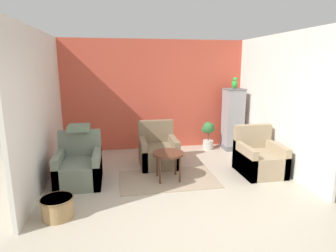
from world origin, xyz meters
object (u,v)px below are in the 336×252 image
object	(u,v)px
armchair_right	(259,159)
birdcage	(233,119)
potted_plant	(208,133)
wicker_basket	(57,207)
armchair_left	(79,168)
parrot	(235,83)
coffee_table	(168,156)
armchair_middle	(158,152)

from	to	relation	value
armchair_right	birdcage	size ratio (longest dim) A/B	0.59
armchair_right	potted_plant	size ratio (longest dim) A/B	1.30
potted_plant	wicker_basket	distance (m)	4.23
armchair_left	armchair_right	xyz separation A→B (m)	(3.47, -0.15, 0.00)
potted_plant	wicker_basket	size ratio (longest dim) A/B	1.55
wicker_basket	parrot	bearing A→B (deg)	35.56
armchair_right	parrot	distance (m)	2.16
coffee_table	armchair_middle	size ratio (longest dim) A/B	0.64
potted_plant	wicker_basket	xyz separation A→B (m)	(-3.16, -2.79, -0.25)
armchair_left	armchair_right	size ratio (longest dim) A/B	1.00
armchair_right	birdcage	distance (m)	1.72
coffee_table	potted_plant	bearing A→B (deg)	51.99
coffee_table	armchair_right	world-z (taller)	armchair_right
birdcage	wicker_basket	world-z (taller)	birdcage
armchair_middle	parrot	world-z (taller)	parrot
wicker_basket	potted_plant	bearing A→B (deg)	41.43
parrot	potted_plant	size ratio (longest dim) A/B	0.40
wicker_basket	armchair_left	bearing A→B (deg)	81.95
armchair_right	birdcage	bearing A→B (deg)	85.53
wicker_basket	armchair_right	bearing A→B (deg)	16.05
coffee_table	birdcage	distance (m)	2.59
armchair_right	armchair_middle	bearing A→B (deg)	156.60
armchair_right	armchair_left	bearing A→B (deg)	177.59
armchair_middle	armchair_left	bearing A→B (deg)	-156.35
armchair_right	birdcage	xyz separation A→B (m)	(0.13, 1.64, 0.48)
armchair_middle	birdcage	distance (m)	2.25
coffee_table	armchair_left	size ratio (longest dim) A/B	0.64
armchair_middle	parrot	size ratio (longest dim) A/B	3.22
birdcage	potted_plant	xyz separation A→B (m)	(-0.60, 0.10, -0.36)
wicker_basket	coffee_table	bearing A→B (deg)	30.11
armchair_right	parrot	world-z (taller)	parrot
coffee_table	potted_plant	distance (m)	2.22
armchair_middle	birdcage	bearing A→B (deg)	21.78
birdcage	parrot	size ratio (longest dim) A/B	5.43
coffee_table	armchair_middle	bearing A→B (deg)	94.74
coffee_table	wicker_basket	world-z (taller)	coffee_table
armchair_right	armchair_middle	distance (m)	2.08
coffee_table	armchair_middle	world-z (taller)	armchair_middle
potted_plant	armchair_left	bearing A→B (deg)	-151.90
potted_plant	coffee_table	bearing A→B (deg)	-128.01
armchair_left	armchair_right	bearing A→B (deg)	-2.41
parrot	armchair_left	bearing A→B (deg)	-157.37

